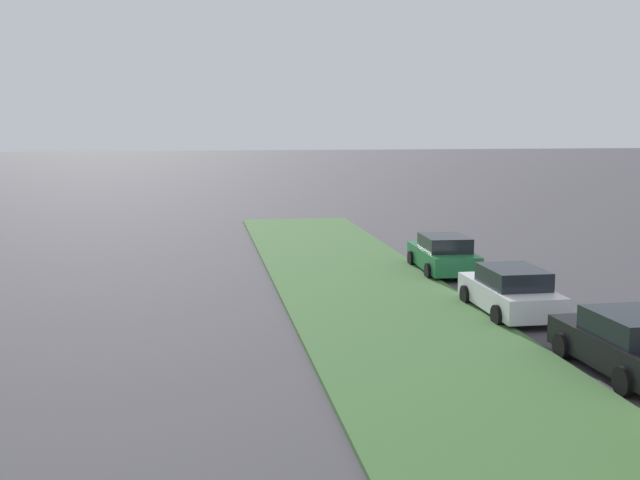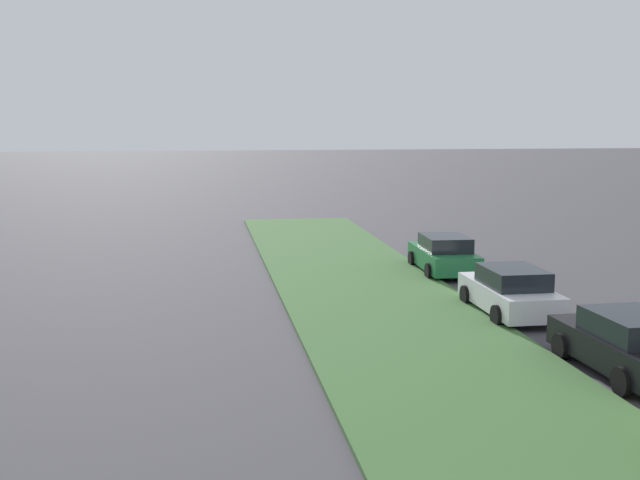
% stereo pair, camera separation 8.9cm
% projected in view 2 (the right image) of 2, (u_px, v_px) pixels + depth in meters
% --- Properties ---
extents(grass_median, '(60.00, 6.00, 0.12)m').
position_uv_depth(grass_median, '(467.00, 393.00, 16.82)').
color(grass_median, '#3D6633').
rests_on(grass_median, ground).
extents(parked_car_black, '(4.36, 2.13, 1.47)m').
position_uv_depth(parked_car_black, '(628.00, 345.00, 18.12)').
color(parked_car_black, black).
rests_on(parked_car_black, ground).
extents(parked_car_white, '(4.31, 2.03, 1.47)m').
position_uv_depth(parked_car_white, '(511.00, 292.00, 23.70)').
color(parked_car_white, silver).
rests_on(parked_car_white, ground).
extents(parked_car_green, '(4.36, 2.14, 1.47)m').
position_uv_depth(parked_car_green, '(444.00, 255.00, 30.23)').
color(parked_car_green, '#1E6B38').
rests_on(parked_car_green, ground).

